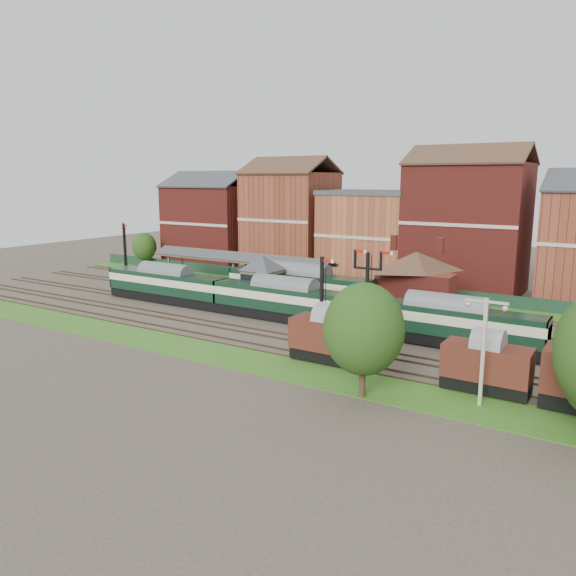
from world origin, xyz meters
The scene contains 20 objects.
ground centered at (0.00, 0.00, 0.00)m, with size 160.00×160.00×0.00m, color #473D33.
grass_back centered at (0.00, 16.00, 0.03)m, with size 90.00×4.50×0.06m, color #2D6619.
grass_front centered at (0.00, -12.00, 0.03)m, with size 90.00×5.00×0.06m, color #2D6619.
fence centered at (0.00, 18.00, 0.75)m, with size 90.00×0.12×1.50m, color #193823.
platform centered at (-5.00, 9.75, 0.50)m, with size 55.00×3.40×1.00m, color #2D2D2D.
signal_box centered at (-3.00, 3.25, 3.19)m, with size 5.40×5.40×6.00m.
brick_hut centered at (5.00, 3.25, 1.20)m, with size 3.20×2.64×2.94m.
station_building centered at (12.00, 9.75, 3.96)m, with size 8.10×8.10×5.90m.
canopy centered at (-11.00, 9.75, 4.58)m, with size 26.00×3.89×4.08m.
semaphore_bracket centered at (12.04, -2.50, 4.63)m, with size 3.60×0.25×8.18m.
semaphore_platform_end centered at (-29.98, 8.00, 4.16)m, with size 1.23×0.25×8.00m.
semaphore_siding centered at (10.02, -7.00, 4.16)m, with size 1.23×0.25×8.00m.
yard_lamp centered at (24.00, -11.50, 3.99)m, with size 2.60×0.22×7.00m.
town_backdrop centered at (-0.18, 25.00, 7.00)m, with size 69.00×10.00×16.00m.
dmu_train centered at (1.95, 0.00, 2.21)m, with size 48.87×2.57×3.75m.
platform_railcar centered at (-0.30, 6.50, 2.37)m, with size 17.59×2.77×4.05m.
goods_van_a centered at (11.86, -9.00, 2.08)m, with size 6.04×2.62×3.66m.
goods_van_b centered at (23.73, -9.00, 1.96)m, with size 5.67×2.46×3.44m.
tree_far centered at (17.05, -14.18, 4.65)m, with size 5.28×5.28×7.70m.
tree_back centered at (-35.56, 16.96, 3.42)m, with size 3.88×3.88×5.67m.
Camera 1 is at (31.56, -46.40, 14.24)m, focal length 35.00 mm.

